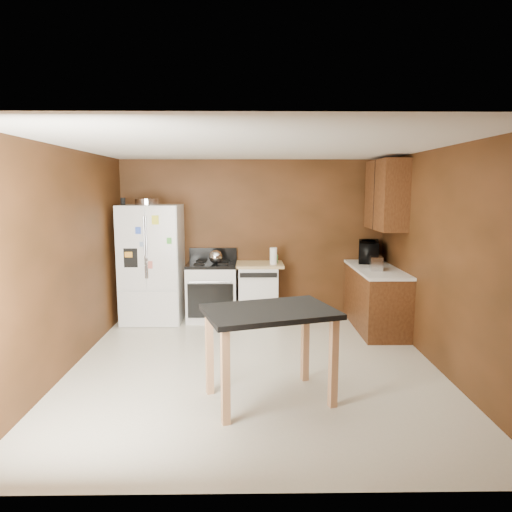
{
  "coord_description": "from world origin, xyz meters",
  "views": [
    {
      "loc": [
        -0.05,
        -5.06,
        2.04
      ],
      "look_at": [
        0.03,
        0.85,
        1.17
      ],
      "focal_mm": 32.0,
      "sensor_mm": 36.0,
      "label": 1
    }
  ],
  "objects_px": {
    "roasting_pan": "(147,202)",
    "toaster": "(376,263)",
    "paper_towel": "(273,256)",
    "pen_cup": "(123,201)",
    "green_canister": "(275,259)",
    "microwave": "(368,252)",
    "island": "(270,324)",
    "kettle": "(216,257)",
    "gas_range": "(212,291)",
    "dishwasher": "(258,291)",
    "refrigerator": "(152,264)"
  },
  "relations": [
    {
      "from": "roasting_pan",
      "to": "microwave",
      "type": "height_order",
      "value": "roasting_pan"
    },
    {
      "from": "paper_towel",
      "to": "microwave",
      "type": "distance_m",
      "value": 1.51
    },
    {
      "from": "toaster",
      "to": "refrigerator",
      "type": "height_order",
      "value": "refrigerator"
    },
    {
      "from": "roasting_pan",
      "to": "refrigerator",
      "type": "relative_size",
      "value": 0.21
    },
    {
      "from": "refrigerator",
      "to": "gas_range",
      "type": "distance_m",
      "value": 1.01
    },
    {
      "from": "kettle",
      "to": "toaster",
      "type": "relative_size",
      "value": 0.78
    },
    {
      "from": "green_canister",
      "to": "toaster",
      "type": "relative_size",
      "value": 0.46
    },
    {
      "from": "paper_towel",
      "to": "kettle",
      "type": "bearing_deg",
      "value": 177.98
    },
    {
      "from": "roasting_pan",
      "to": "paper_towel",
      "type": "xyz_separation_m",
      "value": [
        1.9,
        -0.02,
        -0.83
      ]
    },
    {
      "from": "roasting_pan",
      "to": "gas_range",
      "type": "bearing_deg",
      "value": 4.02
    },
    {
      "from": "refrigerator",
      "to": "dishwasher",
      "type": "distance_m",
      "value": 1.69
    },
    {
      "from": "pen_cup",
      "to": "microwave",
      "type": "bearing_deg",
      "value": 2.97
    },
    {
      "from": "paper_towel",
      "to": "roasting_pan",
      "type": "bearing_deg",
      "value": 179.46
    },
    {
      "from": "kettle",
      "to": "dishwasher",
      "type": "xyz_separation_m",
      "value": [
        0.65,
        0.08,
        -0.55
      ]
    },
    {
      "from": "refrigerator",
      "to": "paper_towel",
      "type": "bearing_deg",
      "value": -0.74
    },
    {
      "from": "toaster",
      "to": "paper_towel",
      "type": "bearing_deg",
      "value": 167.19
    },
    {
      "from": "kettle",
      "to": "refrigerator",
      "type": "bearing_deg",
      "value": -179.58
    },
    {
      "from": "refrigerator",
      "to": "dishwasher",
      "type": "height_order",
      "value": "refrigerator"
    },
    {
      "from": "microwave",
      "to": "pen_cup",
      "type": "bearing_deg",
      "value": 106.15
    },
    {
      "from": "paper_towel",
      "to": "pen_cup",
      "type": "bearing_deg",
      "value": -179.01
    },
    {
      "from": "toaster",
      "to": "gas_range",
      "type": "height_order",
      "value": "gas_range"
    },
    {
      "from": "paper_towel",
      "to": "microwave",
      "type": "bearing_deg",
      "value": 5.92
    },
    {
      "from": "microwave",
      "to": "refrigerator",
      "type": "height_order",
      "value": "refrigerator"
    },
    {
      "from": "toaster",
      "to": "island",
      "type": "height_order",
      "value": "toaster"
    },
    {
      "from": "pen_cup",
      "to": "green_canister",
      "type": "height_order",
      "value": "pen_cup"
    },
    {
      "from": "roasting_pan",
      "to": "paper_towel",
      "type": "relative_size",
      "value": 1.45
    },
    {
      "from": "paper_towel",
      "to": "island",
      "type": "height_order",
      "value": "paper_towel"
    },
    {
      "from": "pen_cup",
      "to": "toaster",
      "type": "xyz_separation_m",
      "value": [
        3.68,
        -0.52,
        -0.86
      ]
    },
    {
      "from": "refrigerator",
      "to": "green_canister",
      "type": "bearing_deg",
      "value": 4.57
    },
    {
      "from": "paper_towel",
      "to": "refrigerator",
      "type": "relative_size",
      "value": 0.14
    },
    {
      "from": "roasting_pan",
      "to": "paper_towel",
      "type": "bearing_deg",
      "value": -0.54
    },
    {
      "from": "green_canister",
      "to": "gas_range",
      "type": "xyz_separation_m",
      "value": [
        -0.98,
        -0.09,
        -0.49
      ]
    },
    {
      "from": "refrigerator",
      "to": "gas_range",
      "type": "bearing_deg",
      "value": 3.81
    },
    {
      "from": "roasting_pan",
      "to": "toaster",
      "type": "bearing_deg",
      "value": -9.8
    },
    {
      "from": "microwave",
      "to": "island",
      "type": "xyz_separation_m",
      "value": [
        -1.68,
        -2.86,
        -0.28
      ]
    },
    {
      "from": "microwave",
      "to": "island",
      "type": "distance_m",
      "value": 3.32
    },
    {
      "from": "dishwasher",
      "to": "toaster",
      "type": "bearing_deg",
      "value": -21.86
    },
    {
      "from": "kettle",
      "to": "toaster",
      "type": "height_order",
      "value": "kettle"
    },
    {
      "from": "paper_towel",
      "to": "gas_range",
      "type": "height_order",
      "value": "paper_towel"
    },
    {
      "from": "green_canister",
      "to": "gas_range",
      "type": "bearing_deg",
      "value": -174.72
    },
    {
      "from": "pen_cup",
      "to": "island",
      "type": "height_order",
      "value": "pen_cup"
    },
    {
      "from": "gas_range",
      "to": "dishwasher",
      "type": "distance_m",
      "value": 0.72
    },
    {
      "from": "paper_towel",
      "to": "dishwasher",
      "type": "relative_size",
      "value": 0.29
    },
    {
      "from": "kettle",
      "to": "paper_towel",
      "type": "distance_m",
      "value": 0.89
    },
    {
      "from": "kettle",
      "to": "dishwasher",
      "type": "bearing_deg",
      "value": 6.78
    },
    {
      "from": "roasting_pan",
      "to": "paper_towel",
      "type": "distance_m",
      "value": 2.08
    },
    {
      "from": "kettle",
      "to": "refrigerator",
      "type": "relative_size",
      "value": 0.12
    },
    {
      "from": "pen_cup",
      "to": "gas_range",
      "type": "xyz_separation_m",
      "value": [
        1.3,
        0.12,
        -1.39
      ]
    },
    {
      "from": "roasting_pan",
      "to": "island",
      "type": "xyz_separation_m",
      "value": [
        1.73,
        -2.72,
        -1.08
      ]
    },
    {
      "from": "pen_cup",
      "to": "kettle",
      "type": "bearing_deg",
      "value": 2.94
    }
  ]
}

